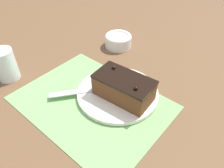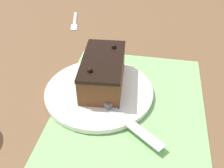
{
  "view_description": "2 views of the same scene",
  "coord_description": "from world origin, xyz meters",
  "px_view_note": "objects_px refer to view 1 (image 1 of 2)",
  "views": [
    {
      "loc": [
        0.36,
        -0.32,
        0.49
      ],
      "look_at": [
        0.04,
        0.05,
        0.07
      ],
      "focal_mm": 35.0,
      "sensor_mm": 36.0,
      "label": 1
    },
    {
      "loc": [
        -0.43,
        -0.04,
        0.42
      ],
      "look_at": [
        0.02,
        0.04,
        0.05
      ],
      "focal_mm": 42.0,
      "sensor_mm": 36.0,
      "label": 2
    }
  ],
  "objects_px": {
    "serving_knife": "(94,88)",
    "drinking_glass": "(5,65)",
    "small_bowl": "(118,40)",
    "cake_plate": "(118,93)",
    "chocolate_cake": "(124,87)"
  },
  "relations": [
    {
      "from": "small_bowl",
      "to": "cake_plate",
      "type": "bearing_deg",
      "value": -50.93
    },
    {
      "from": "chocolate_cake",
      "to": "small_bowl",
      "type": "relative_size",
      "value": 1.67
    },
    {
      "from": "serving_knife",
      "to": "drinking_glass",
      "type": "height_order",
      "value": "drinking_glass"
    },
    {
      "from": "serving_knife",
      "to": "small_bowl",
      "type": "xyz_separation_m",
      "value": [
        -0.13,
        0.28,
        0.01
      ]
    },
    {
      "from": "cake_plate",
      "to": "drinking_glass",
      "type": "height_order",
      "value": "drinking_glass"
    },
    {
      "from": "cake_plate",
      "to": "chocolate_cake",
      "type": "height_order",
      "value": "chocolate_cake"
    },
    {
      "from": "cake_plate",
      "to": "drinking_glass",
      "type": "distance_m",
      "value": 0.4
    },
    {
      "from": "serving_knife",
      "to": "drinking_glass",
      "type": "relative_size",
      "value": 1.63
    },
    {
      "from": "chocolate_cake",
      "to": "small_bowl",
      "type": "distance_m",
      "value": 0.33
    },
    {
      "from": "chocolate_cake",
      "to": "serving_knife",
      "type": "bearing_deg",
      "value": -157.07
    },
    {
      "from": "drinking_glass",
      "to": "small_bowl",
      "type": "xyz_separation_m",
      "value": [
        0.16,
        0.42,
        -0.03
      ]
    },
    {
      "from": "serving_knife",
      "to": "drinking_glass",
      "type": "xyz_separation_m",
      "value": [
        -0.29,
        -0.14,
        0.03
      ]
    },
    {
      "from": "serving_knife",
      "to": "drinking_glass",
      "type": "distance_m",
      "value": 0.32
    },
    {
      "from": "chocolate_cake",
      "to": "serving_knife",
      "type": "height_order",
      "value": "chocolate_cake"
    },
    {
      "from": "chocolate_cake",
      "to": "drinking_glass",
      "type": "height_order",
      "value": "drinking_glass"
    }
  ]
}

